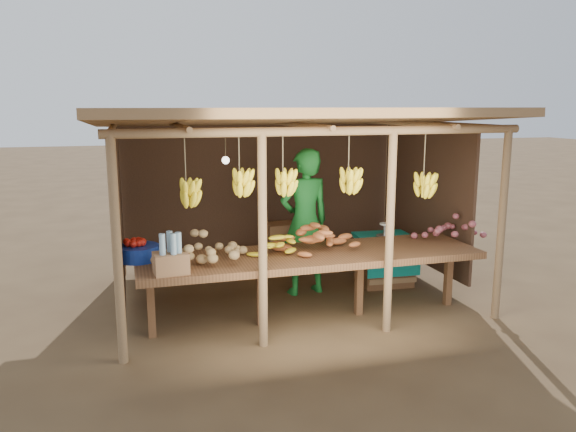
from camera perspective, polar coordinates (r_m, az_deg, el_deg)
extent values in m
plane|color=brown|center=(7.51, 0.00, -7.88)|extent=(60.00, 60.00, 0.00)
cylinder|color=#926F4B|center=(5.49, -16.98, -3.59)|extent=(0.09, 0.09, 2.20)
cylinder|color=#926F4B|center=(6.84, 20.87, -0.98)|extent=(0.09, 0.09, 2.20)
cylinder|color=#926F4B|center=(8.43, -16.80, 1.46)|extent=(0.09, 0.09, 2.20)
cylinder|color=#926F4B|center=(9.36, 9.85, 2.71)|extent=(0.09, 0.09, 2.20)
cylinder|color=#926F4B|center=(5.63, -2.59, -2.73)|extent=(0.09, 0.09, 2.20)
cylinder|color=#926F4B|center=(6.10, 10.29, -1.81)|extent=(0.09, 0.09, 2.20)
cylinder|color=#926F4B|center=(5.68, 4.27, 8.60)|extent=(4.40, 0.09, 0.09)
cylinder|color=#926F4B|center=(8.55, -2.84, 9.47)|extent=(4.40, 0.09, 0.09)
cube|color=#A1764B|center=(7.10, 0.00, 9.87)|extent=(4.70, 3.50, 0.28)
cube|color=#4A3122|center=(8.62, -2.75, 2.88)|extent=(4.20, 0.04, 1.98)
cube|color=#4A3122|center=(7.13, -16.75, 0.66)|extent=(0.04, 2.40, 1.98)
cube|color=#4A3122|center=(8.20, 13.71, 2.14)|extent=(0.04, 2.40, 1.98)
cube|color=brown|center=(6.42, 2.37, -4.12)|extent=(3.90, 1.05, 0.08)
cube|color=brown|center=(6.23, -13.75, -8.78)|extent=(0.08, 0.08, 0.72)
cube|color=brown|center=(6.38, -2.83, -7.99)|extent=(0.08, 0.08, 0.72)
cube|color=brown|center=(6.74, 7.22, -7.00)|extent=(0.08, 0.08, 0.72)
cube|color=brown|center=(7.28, 15.97, -5.96)|extent=(0.08, 0.08, 0.72)
cylinder|color=navy|center=(6.32, -14.98, -3.63)|extent=(0.46, 0.46, 0.16)
cube|color=#996A44|center=(5.74, -11.81, -4.71)|extent=(0.36, 0.29, 0.21)
imported|color=#1B7B2B|center=(7.30, 1.71, -0.63)|extent=(0.77, 0.57, 1.92)
cube|color=brown|center=(7.95, 9.71, -4.60)|extent=(0.72, 0.62, 0.63)
cube|color=#0C8E86|center=(7.86, 9.79, -2.18)|extent=(0.79, 0.70, 0.06)
cube|color=#996A44|center=(8.38, -0.74, -4.40)|extent=(0.50, 0.42, 0.36)
cube|color=#996A44|center=(8.29, -0.75, -1.98)|extent=(0.50, 0.42, 0.36)
cube|color=#996A44|center=(8.27, -4.10, -4.65)|extent=(0.50, 0.42, 0.36)
ellipsoid|color=#4A3122|center=(8.28, -12.96, -4.66)|extent=(0.40, 0.40, 0.54)
ellipsoid|color=#4A3122|center=(8.30, -10.47, -4.51)|extent=(0.40, 0.40, 0.54)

